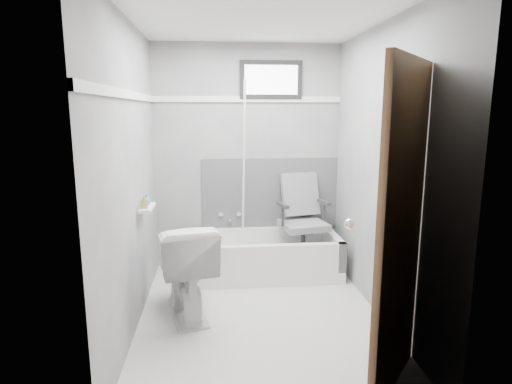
{
  "coord_description": "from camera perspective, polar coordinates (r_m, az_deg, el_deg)",
  "views": [
    {
      "loc": [
        -0.36,
        -3.32,
        1.71
      ],
      "look_at": [
        0.0,
        0.35,
        1.0
      ],
      "focal_mm": 30.0,
      "sensor_mm": 36.0,
      "label": 1
    }
  ],
  "objects": [
    {
      "name": "floor",
      "position": [
        3.75,
        0.54,
        -16.22
      ],
      "size": [
        2.6,
        2.6,
        0.0
      ],
      "primitive_type": "plane",
      "color": "silver",
      "rests_on": "ground"
    },
    {
      "name": "ceiling",
      "position": [
        3.41,
        0.62,
        22.58
      ],
      "size": [
        2.6,
        2.6,
        0.0
      ],
      "primitive_type": "plane",
      "rotation": [
        3.14,
        0.0,
        0.0
      ],
      "color": "silver",
      "rests_on": "floor"
    },
    {
      "name": "wall_back",
      "position": [
        4.66,
        -1.14,
        4.62
      ],
      "size": [
        2.0,
        0.02,
        2.4
      ],
      "primitive_type": "cube",
      "color": "slate",
      "rests_on": "floor"
    },
    {
      "name": "wall_front",
      "position": [
        2.11,
        4.35,
        -3.09
      ],
      "size": [
        2.0,
        0.02,
        2.4
      ],
      "primitive_type": "cube",
      "color": "slate",
      "rests_on": "floor"
    },
    {
      "name": "wall_left",
      "position": [
        3.42,
        -16.34,
        1.88
      ],
      "size": [
        0.02,
        2.6,
        2.4
      ],
      "primitive_type": "cube",
      "color": "slate",
      "rests_on": "floor"
    },
    {
      "name": "wall_right",
      "position": [
        3.62,
        16.52,
        2.36
      ],
      "size": [
        0.02,
        2.6,
        2.4
      ],
      "primitive_type": "cube",
      "color": "slate",
      "rests_on": "floor"
    },
    {
      "name": "bathtub",
      "position": [
        4.54,
        1.46,
        -8.41
      ],
      "size": [
        1.5,
        0.7,
        0.42
      ],
      "primitive_type": null,
      "color": "white",
      "rests_on": "floor"
    },
    {
      "name": "office_chair",
      "position": [
        4.54,
        6.34,
        -3.57
      ],
      "size": [
        0.63,
        0.63,
        0.92
      ],
      "primitive_type": null,
      "rotation": [
        0.0,
        0.0,
        0.2
      ],
      "color": "slate",
      "rests_on": "bathtub"
    },
    {
      "name": "toilet",
      "position": [
        3.69,
        -9.43,
        -10.05
      ],
      "size": [
        0.63,
        0.9,
        0.8
      ],
      "primitive_type": "imported",
      "rotation": [
        0.0,
        0.0,
        3.37
      ],
      "color": "white",
      "rests_on": "floor"
    },
    {
      "name": "door",
      "position": [
        2.54,
        26.7,
        -6.52
      ],
      "size": [
        0.78,
        0.78,
        2.0
      ],
      "primitive_type": null,
      "color": "#50321D",
      "rests_on": "floor"
    },
    {
      "name": "window",
      "position": [
        4.65,
        2.01,
        14.71
      ],
      "size": [
        0.66,
        0.04,
        0.4
      ],
      "primitive_type": null,
      "color": "black",
      "rests_on": "wall_back"
    },
    {
      "name": "backerboard",
      "position": [
        4.74,
        1.91,
        -0.18
      ],
      "size": [
        1.5,
        0.02,
        0.78
      ],
      "primitive_type": "cube",
      "color": "#4C4C4F",
      "rests_on": "wall_back"
    },
    {
      "name": "trim_back",
      "position": [
        4.62,
        -1.15,
        12.26
      ],
      "size": [
        2.0,
        0.02,
        0.06
      ],
      "primitive_type": "cube",
      "color": "white",
      "rests_on": "wall_back"
    },
    {
      "name": "trim_left",
      "position": [
        3.38,
        -16.69,
        12.32
      ],
      "size": [
        0.02,
        2.6,
        0.06
      ],
      "primitive_type": "cube",
      "color": "white",
      "rests_on": "wall_left"
    },
    {
      "name": "pole",
      "position": [
        4.44,
        -1.65,
        2.34
      ],
      "size": [
        0.02,
        0.5,
        1.9
      ],
      "primitive_type": "cylinder",
      "rotation": [
        0.25,
        0.0,
        0.0
      ],
      "color": "white",
      "rests_on": "bathtub"
    },
    {
      "name": "shelf",
      "position": [
        3.72,
        -14.29,
        -2.02
      ],
      "size": [
        0.1,
        0.32,
        0.02
      ],
      "primitive_type": "cube",
      "color": "white",
      "rests_on": "wall_left"
    },
    {
      "name": "soap_bottle_a",
      "position": [
        3.63,
        -14.68,
        -1.3
      ],
      "size": [
        0.06,
        0.06,
        0.11
      ],
      "primitive_type": "imported",
      "rotation": [
        0.0,
        0.0,
        0.34
      ],
      "color": "olive",
      "rests_on": "shelf"
    },
    {
      "name": "soap_bottle_b",
      "position": [
        3.76,
        -14.35,
        -0.94
      ],
      "size": [
        0.1,
        0.1,
        0.09
      ],
      "primitive_type": "imported",
      "rotation": [
        0.0,
        0.0,
        0.75
      ],
      "color": "teal",
      "rests_on": "shelf"
    },
    {
      "name": "faucet",
      "position": [
        4.74,
        -3.5,
        -3.3
      ],
      "size": [
        0.26,
        0.1,
        0.16
      ],
      "primitive_type": null,
      "color": "silver",
      "rests_on": "wall_back"
    }
  ]
}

